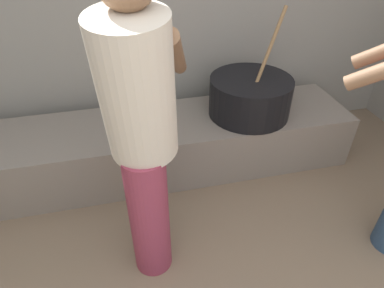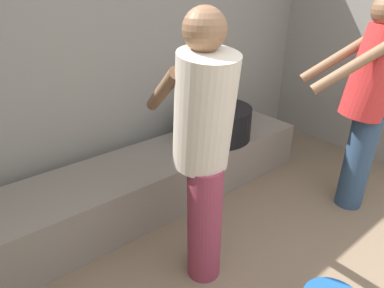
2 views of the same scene
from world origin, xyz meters
TOP-DOWN VIEW (x-y plane):
  - block_enclosure_rear at (0.00, 2.67)m, footprint 4.86×0.20m
  - hearth_ledge at (0.18, 2.15)m, footprint 2.67×0.60m
  - cooking_pot_main at (0.78, 2.12)m, footprint 0.57×0.57m
  - cook_in_red_shirt at (1.30, 1.16)m, footprint 0.70×0.67m
  - cook_in_cream_shirt at (-0.04, 1.37)m, footprint 0.48×0.71m

SIDE VIEW (x-z plane):
  - hearth_ledge at x=0.18m, z-range 0.00..0.40m
  - cooking_pot_main at x=0.78m, z-range 0.18..0.90m
  - cook_in_cream_shirt at x=-0.04m, z-range 0.11..1.65m
  - cook_in_red_shirt at x=1.30m, z-range 0.11..1.69m
  - block_enclosure_rear at x=0.00m, z-range 0.00..2.27m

